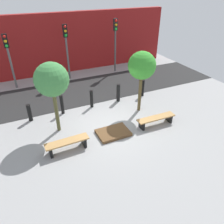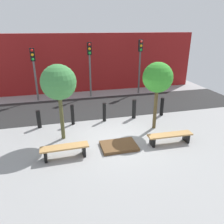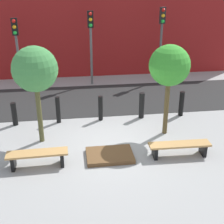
{
  "view_description": "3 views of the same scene",
  "coord_description": "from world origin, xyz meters",
  "px_view_note": "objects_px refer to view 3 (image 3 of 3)",
  "views": [
    {
      "loc": [
        -3.35,
        -7.64,
        5.86
      ],
      "look_at": [
        0.02,
        -0.45,
        1.04
      ],
      "focal_mm": 35.0,
      "sensor_mm": 36.0,
      "label": 1
    },
    {
      "loc": [
        -2.13,
        -7.9,
        4.51
      ],
      "look_at": [
        -0.16,
        -0.13,
        1.34
      ],
      "focal_mm": 35.0,
      "sensor_mm": 36.0,
      "label": 2
    },
    {
      "loc": [
        -1.02,
        -8.65,
        5.08
      ],
      "look_at": [
        0.13,
        -0.16,
        1.29
      ],
      "focal_mm": 50.0,
      "sensor_mm": 36.0,
      "label": 3
    }
  ],
  "objects_px": {
    "bollard_left": "(58,110)",
    "planter_bed": "(110,155)",
    "traffic_light_west": "(16,40)",
    "bollard_center": "(101,108)",
    "bollard_far_right": "(181,104)",
    "bench_right": "(179,147)",
    "bench_left": "(38,156)",
    "traffic_light_mid_west": "(91,35)",
    "tree_behind_left_bench": "(35,70)",
    "tree_behind_right_bench": "(169,66)",
    "bollard_far_left": "(14,114)",
    "bollard_right": "(142,105)",
    "traffic_light_mid_east": "(162,31)"
  },
  "relations": [
    {
      "from": "bollard_right",
      "to": "traffic_light_mid_west",
      "type": "relative_size",
      "value": 0.28
    },
    {
      "from": "tree_behind_left_bench",
      "to": "traffic_light_mid_west",
      "type": "height_order",
      "value": "traffic_light_mid_west"
    },
    {
      "from": "bench_left",
      "to": "traffic_light_mid_west",
      "type": "xyz_separation_m",
      "value": [
        2.1,
        7.19,
        2.13
      ]
    },
    {
      "from": "bench_right",
      "to": "traffic_light_mid_west",
      "type": "height_order",
      "value": "traffic_light_mid_west"
    },
    {
      "from": "bollard_right",
      "to": "bollard_far_right",
      "type": "xyz_separation_m",
      "value": [
        1.58,
        0.0,
        -0.01
      ]
    },
    {
      "from": "bench_right",
      "to": "planter_bed",
      "type": "relative_size",
      "value": 1.34
    },
    {
      "from": "bench_right",
      "to": "traffic_light_mid_east",
      "type": "height_order",
      "value": "traffic_light_mid_east"
    },
    {
      "from": "planter_bed",
      "to": "tree_behind_left_bench",
      "type": "xyz_separation_m",
      "value": [
        -2.1,
        1.31,
        2.37
      ]
    },
    {
      "from": "bollard_far_left",
      "to": "traffic_light_mid_west",
      "type": "height_order",
      "value": "traffic_light_mid_west"
    },
    {
      "from": "bench_right",
      "to": "bollard_far_left",
      "type": "xyz_separation_m",
      "value": [
        -5.26,
        2.88,
        0.12
      ]
    },
    {
      "from": "traffic_light_west",
      "to": "traffic_light_mid_west",
      "type": "relative_size",
      "value": 0.93
    },
    {
      "from": "bollard_far_left",
      "to": "traffic_light_mid_west",
      "type": "bearing_deg",
      "value": 53.78
    },
    {
      "from": "bollard_far_left",
      "to": "bollard_right",
      "type": "xyz_separation_m",
      "value": [
        4.73,
        0.0,
        0.07
      ]
    },
    {
      "from": "bench_right",
      "to": "traffic_light_mid_west",
      "type": "relative_size",
      "value": 0.53
    },
    {
      "from": "planter_bed",
      "to": "bollard_left",
      "type": "xyz_separation_m",
      "value": [
        -1.58,
        2.68,
        0.44
      ]
    },
    {
      "from": "tree_behind_left_bench",
      "to": "bollard_left",
      "type": "height_order",
      "value": "tree_behind_left_bench"
    },
    {
      "from": "planter_bed",
      "to": "traffic_light_mid_west",
      "type": "relative_size",
      "value": 0.4
    },
    {
      "from": "bench_right",
      "to": "planter_bed",
      "type": "bearing_deg",
      "value": 175.91
    },
    {
      "from": "tree_behind_left_bench",
      "to": "bollard_right",
      "type": "xyz_separation_m",
      "value": [
        3.68,
        1.37,
        -1.94
      ]
    },
    {
      "from": "bollard_far_right",
      "to": "traffic_light_west",
      "type": "height_order",
      "value": "traffic_light_west"
    },
    {
      "from": "bollard_far_right",
      "to": "planter_bed",
      "type": "bearing_deg",
      "value": -139.66
    },
    {
      "from": "bollard_center",
      "to": "bollard_far_right",
      "type": "relative_size",
      "value": 0.98
    },
    {
      "from": "tree_behind_right_bench",
      "to": "bollard_far_right",
      "type": "xyz_separation_m",
      "value": [
        1.05,
        1.37,
        -1.91
      ]
    },
    {
      "from": "tree_behind_left_bench",
      "to": "bollard_far_left",
      "type": "distance_m",
      "value": 2.65
    },
    {
      "from": "bollard_center",
      "to": "bollard_far_right",
      "type": "bearing_deg",
      "value": 0.0
    },
    {
      "from": "bollard_left",
      "to": "bollard_right",
      "type": "bearing_deg",
      "value": 0.0
    },
    {
      "from": "bench_right",
      "to": "tree_behind_left_bench",
      "type": "distance_m",
      "value": 4.95
    },
    {
      "from": "traffic_light_west",
      "to": "traffic_light_mid_west",
      "type": "bearing_deg",
      "value": 0.01
    },
    {
      "from": "traffic_light_west",
      "to": "traffic_light_mid_east",
      "type": "distance_m",
      "value": 6.94
    },
    {
      "from": "bench_left",
      "to": "tree_behind_right_bench",
      "type": "distance_m",
      "value": 4.93
    },
    {
      "from": "tree_behind_left_bench",
      "to": "bollard_far_left",
      "type": "bearing_deg",
      "value": 127.62
    },
    {
      "from": "traffic_light_west",
      "to": "bollard_left",
      "type": "bearing_deg",
      "value": -66.34
    },
    {
      "from": "bench_left",
      "to": "planter_bed",
      "type": "relative_size",
      "value": 1.24
    },
    {
      "from": "traffic_light_mid_west",
      "to": "traffic_light_west",
      "type": "bearing_deg",
      "value": -179.99
    },
    {
      "from": "bollard_far_right",
      "to": "traffic_light_mid_east",
      "type": "bearing_deg",
      "value": 85.89
    },
    {
      "from": "bollard_far_right",
      "to": "tree_behind_left_bench",
      "type": "bearing_deg",
      "value": -165.45
    },
    {
      "from": "tree_behind_left_bench",
      "to": "bollard_left",
      "type": "distance_m",
      "value": 2.42
    },
    {
      "from": "planter_bed",
      "to": "traffic_light_mid_west",
      "type": "xyz_separation_m",
      "value": [
        0.0,
        6.99,
        2.4
      ]
    },
    {
      "from": "bench_left",
      "to": "bollard_far_left",
      "type": "bearing_deg",
      "value": 108.73
    },
    {
      "from": "bench_right",
      "to": "traffic_light_mid_west",
      "type": "distance_m",
      "value": 7.79
    },
    {
      "from": "bollard_left",
      "to": "planter_bed",
      "type": "bearing_deg",
      "value": -59.51
    },
    {
      "from": "tree_behind_right_bench",
      "to": "bollard_left",
      "type": "distance_m",
      "value": 4.36
    },
    {
      "from": "planter_bed",
      "to": "bollard_far_left",
      "type": "bearing_deg",
      "value": 139.66
    },
    {
      "from": "bollard_left",
      "to": "traffic_light_mid_east",
      "type": "xyz_separation_m",
      "value": [
        5.04,
        4.31,
        2.03
      ]
    },
    {
      "from": "bollard_left",
      "to": "bollard_center",
      "type": "relative_size",
      "value": 1.06
    },
    {
      "from": "bench_left",
      "to": "tree_behind_right_bench",
      "type": "xyz_separation_m",
      "value": [
        4.21,
        1.51,
        2.06
      ]
    },
    {
      "from": "planter_bed",
      "to": "bollard_center",
      "type": "height_order",
      "value": "bollard_center"
    },
    {
      "from": "tree_behind_right_bench",
      "to": "tree_behind_left_bench",
      "type": "bearing_deg",
      "value": 180.0
    },
    {
      "from": "bollard_left",
      "to": "tree_behind_left_bench",
      "type": "bearing_deg",
      "value": -111.07
    },
    {
      "from": "traffic_light_mid_west",
      "to": "traffic_light_mid_east",
      "type": "distance_m",
      "value": 3.47
    }
  ]
}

